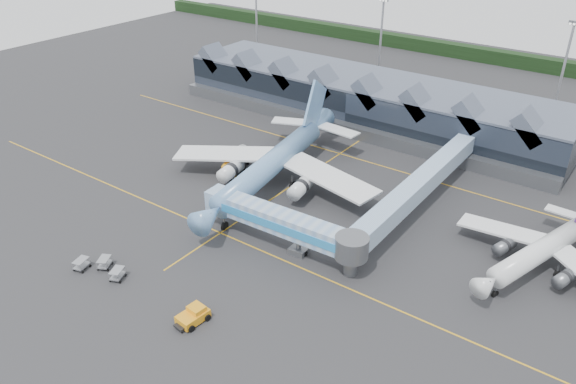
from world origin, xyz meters
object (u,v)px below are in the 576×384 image
Objects in this scene: regional_jet at (545,248)px; jet_bridge at (292,227)px; pushback_tug at (193,316)px; fuel_truck at (237,161)px; main_airliner at (275,161)px.

regional_jet is 35.87m from jet_bridge.
pushback_tug is at bearing -95.31° from jet_bridge.
regional_jet is at bearing 27.84° from jet_bridge.
fuel_truck is at bearing -160.48° from regional_jet.
regional_jet is at bearing -21.24° from fuel_truck.
pushback_tug is at bearing -80.49° from fuel_truck.
jet_bridge is 5.90× the size of pushback_tug.
main_airliner reaches higher than regional_jet.
main_airliner is 1.69× the size of jet_bridge.
regional_jet is at bearing -6.63° from main_airliner.
main_airliner is at bearing 131.66° from jet_bridge.
main_airliner is 10.00× the size of pushback_tug.
pushback_tug is (-1.14, -19.64, -3.41)m from jet_bridge.
fuel_truck is 2.16× the size of pushback_tug.
jet_bridge is 28.79m from fuel_truck.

